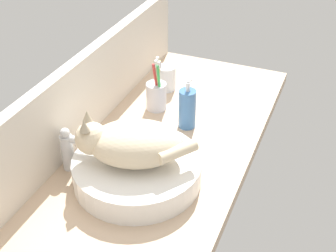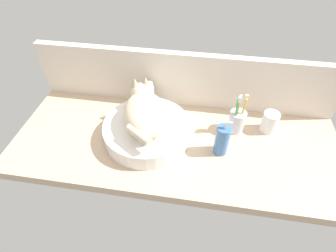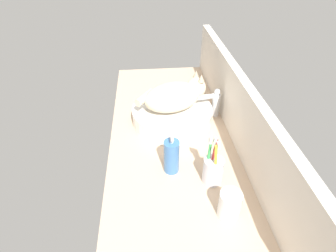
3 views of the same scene
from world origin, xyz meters
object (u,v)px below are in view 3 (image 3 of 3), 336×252
Objects in this scene: cat at (174,96)px; faucet at (214,102)px; toothbrush_cup at (213,169)px; water_glass at (229,205)px; soap_dispenser at (172,156)px; sink_basin at (171,114)px.

cat reaches higher than faucet.
cat is 38.52cm from toothbrush_cup.
cat is 3.44× the size of water_glass.
cat is 52.20cm from water_glass.
toothbrush_cup is (6.16, 13.32, -1.36)cm from soap_dispenser.
cat is 31.44cm from soap_dispenser.
faucet is 39.51cm from soap_dispenser.
cat reaches higher than toothbrush_cup.
sink_basin is 19.92cm from faucet.
soap_dispenser is at bearing -8.04° from cat.
cat is at bearing -166.21° from toothbrush_cup.
faucet is 1.50× the size of water_glass.
soap_dispenser is (32.50, -22.46, -0.65)cm from faucet.
faucet is at bearing 96.15° from cat.
sink_basin is at bearing 174.16° from soap_dispenser.
cat is (-0.56, 1.25, 9.24)cm from sink_basin.
cat reaches higher than water_glass.
soap_dispenser is at bearing -142.21° from water_glass.
soap_dispenser is 25.11cm from water_glass.
cat is at bearing 171.96° from soap_dispenser.
sink_basin is 51.20cm from water_glass.
faucet reaches higher than water_glass.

